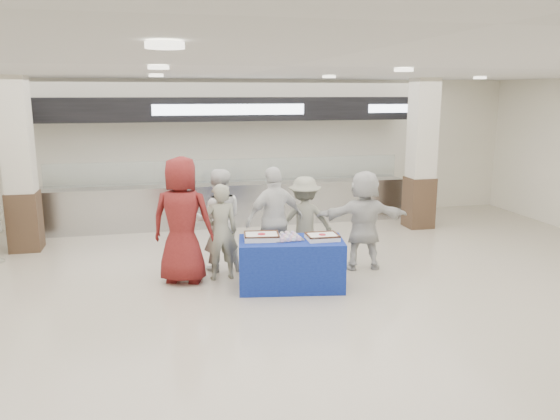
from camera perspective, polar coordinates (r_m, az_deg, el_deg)
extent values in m
plane|color=#BFB6A3|center=(7.29, 0.70, -11.21)|extent=(14.00, 14.00, 0.00)
cube|color=#B1B3B8|center=(12.25, -5.29, 0.60)|extent=(8.00, 0.80, 0.90)
cube|color=#B1B3B8|center=(12.17, -5.34, 2.77)|extent=(8.00, 0.85, 0.04)
cube|color=white|center=(11.83, -5.17, 4.11)|extent=(7.60, 0.02, 0.50)
cube|color=black|center=(12.01, -5.49, 10.46)|extent=(8.40, 0.70, 0.50)
cube|color=white|center=(11.66, -5.25, 10.41)|extent=(3.20, 0.03, 0.22)
cube|color=white|center=(12.74, 12.22, 10.34)|extent=(1.40, 0.03, 0.18)
cube|color=#3D291B|center=(11.22, -25.10, -1.07)|extent=(0.55, 0.55, 1.10)
cube|color=beige|center=(10.99, -25.85, 7.08)|extent=(0.50, 0.50, 2.10)
cube|color=#3D291B|center=(12.30, 14.30, 0.79)|extent=(0.55, 0.55, 1.10)
cube|color=beige|center=(12.10, 14.69, 8.24)|extent=(0.50, 0.50, 2.10)
cube|color=navy|center=(8.24, 1.16, -5.64)|extent=(1.66, 1.03, 0.75)
cube|color=white|center=(8.13, -1.94, -2.83)|extent=(0.56, 0.46, 0.08)
cube|color=#492714|center=(8.12, -1.94, -2.47)|extent=(0.56, 0.46, 0.02)
cylinder|color=#B31928|center=(8.12, -1.94, -2.52)|extent=(0.13, 0.13, 0.01)
cube|color=white|center=(8.15, 4.44, -2.86)|extent=(0.47, 0.37, 0.07)
cube|color=#492714|center=(8.14, 4.44, -2.53)|extent=(0.47, 0.37, 0.02)
cylinder|color=#B31928|center=(8.14, 4.44, -2.58)|extent=(0.11, 0.11, 0.01)
cube|color=#ACACB1|center=(8.16, 0.80, -3.01)|extent=(0.45, 0.35, 0.02)
imported|color=maroon|center=(8.47, -10.19, -1.06)|extent=(1.11, 0.91, 1.97)
imported|color=gray|center=(8.57, -6.24, -2.29)|extent=(0.59, 0.42, 1.53)
imported|color=white|center=(9.01, -6.41, -1.05)|extent=(0.86, 0.69, 1.69)
imported|color=white|center=(8.83, -0.56, -1.07)|extent=(1.10, 0.68, 1.74)
imported|color=gray|center=(9.28, 2.56, -1.14)|extent=(1.05, 0.70, 1.52)
imported|color=silver|center=(9.13, 8.74, -1.03)|extent=(1.60, 0.70, 1.67)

